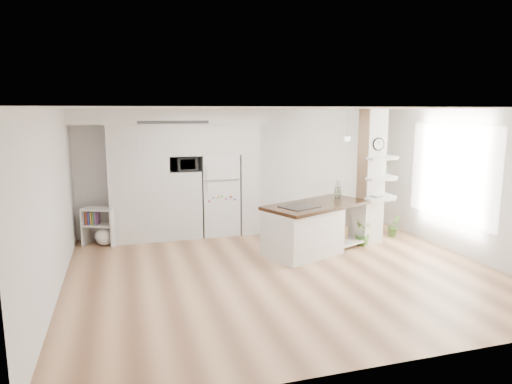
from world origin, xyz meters
TOP-DOWN VIEW (x-y plane):
  - floor at (0.00, 0.00)m, footprint 7.00×6.00m
  - room at (0.00, 0.00)m, footprint 7.04×6.04m
  - cabinet_wall at (-1.45, 2.67)m, footprint 4.00×0.71m
  - refrigerator at (-0.53, 2.68)m, footprint 0.78×0.69m
  - column at (2.38, 1.13)m, footprint 0.69×0.90m
  - window at (3.48, 0.30)m, footprint 0.00×2.40m
  - pendant_light at (1.70, 0.15)m, footprint 0.12×0.12m
  - kitchen_island at (0.76, 0.81)m, footprint 2.30×1.73m
  - bookshelf at (-2.97, 2.49)m, footprint 0.73×0.59m
  - floor_plant_a at (3.00, 1.36)m, footprint 0.31×0.27m
  - floor_plant_b at (2.03, 0.99)m, footprint 0.31×0.31m
  - microwave at (-1.27, 2.62)m, footprint 0.54×0.37m
  - shelf_plant at (2.63, 1.30)m, footprint 0.27×0.23m
  - decor_bowl at (2.30, 0.90)m, footprint 0.22×0.22m

SIDE VIEW (x-z plane):
  - floor at x=0.00m, z-range -0.01..0.01m
  - floor_plant_a at x=3.00m, z-range 0.00..0.48m
  - floor_plant_b at x=2.03m, z-range 0.00..0.52m
  - bookshelf at x=-2.97m, z-range -0.05..0.71m
  - kitchen_island at x=0.76m, z-range -0.27..1.24m
  - refrigerator at x=-0.53m, z-range 0.00..1.75m
  - decor_bowl at x=2.30m, z-range 0.98..1.03m
  - column at x=2.38m, z-range 0.00..2.70m
  - window at x=3.48m, z-range 0.30..2.70m
  - cabinet_wall at x=-1.45m, z-range 0.16..2.86m
  - shelf_plant at x=2.63m, z-range 1.38..1.67m
  - microwave at x=-1.27m, z-range 1.42..1.72m
  - room at x=0.00m, z-range 0.50..3.22m
  - pendant_light at x=1.70m, z-range 2.07..2.17m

